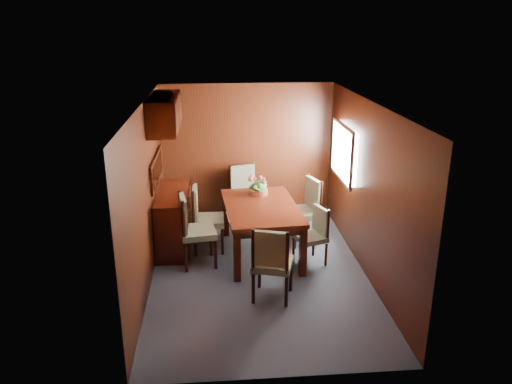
{
  "coord_description": "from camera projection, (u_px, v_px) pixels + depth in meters",
  "views": [
    {
      "loc": [
        -0.59,
        -6.35,
        3.4
      ],
      "look_at": [
        0.0,
        0.46,
        1.05
      ],
      "focal_mm": 35.0,
      "sensor_mm": 36.0,
      "label": 1
    }
  ],
  "objects": [
    {
      "name": "dining_table",
      "position": [
        261.0,
        212.0,
        7.47
      ],
      "size": [
        1.18,
        1.76,
        0.79
      ],
      "rotation": [
        0.0,
        0.0,
        0.07
      ],
      "color": "black",
      "rests_on": "ground"
    },
    {
      "name": "sideboard",
      "position": [
        174.0,
        219.0,
        7.83
      ],
      "size": [
        0.48,
        1.4,
        0.9
      ],
      "primitive_type": "cube",
      "color": "black",
      "rests_on": "ground"
    },
    {
      "name": "chair_right_far",
      "position": [
        306.0,
        207.0,
        7.97
      ],
      "size": [
        0.6,
        0.62,
        1.06
      ],
      "rotation": [
        0.0,
        0.0,
        1.86
      ],
      "color": "black",
      "rests_on": "ground"
    },
    {
      "name": "room_shell",
      "position": [
        249.0,
        156.0,
        6.91
      ],
      "size": [
        3.06,
        4.52,
        2.41
      ],
      "color": "black",
      "rests_on": "ground"
    },
    {
      "name": "chair_head",
      "position": [
        272.0,
        260.0,
        6.23
      ],
      "size": [
        0.6,
        0.58,
        1.02
      ],
      "rotation": [
        0.0,
        0.0,
        -0.29
      ],
      "color": "black",
      "rests_on": "ground"
    },
    {
      "name": "chair_foot",
      "position": [
        245.0,
        191.0,
        8.78
      ],
      "size": [
        0.6,
        0.59,
        1.03
      ],
      "rotation": [
        0.0,
        0.0,
        3.44
      ],
      "color": "black",
      "rests_on": "ground"
    },
    {
      "name": "chair_left_near",
      "position": [
        192.0,
        226.0,
        7.18
      ],
      "size": [
        0.56,
        0.58,
        1.08
      ],
      "rotation": [
        0.0,
        0.0,
        -1.42
      ],
      "color": "black",
      "rests_on": "ground"
    },
    {
      "name": "chair_left_far",
      "position": [
        203.0,
        215.0,
        7.66
      ],
      "size": [
        0.48,
        0.5,
        1.04
      ],
      "rotation": [
        0.0,
        0.0,
        -1.57
      ],
      "color": "black",
      "rests_on": "ground"
    },
    {
      "name": "ground",
      "position": [
        259.0,
        272.0,
        7.14
      ],
      "size": [
        4.5,
        4.5,
        0.0
      ],
      "primitive_type": "plane",
      "color": "#3A434F",
      "rests_on": "ground"
    },
    {
      "name": "chair_right_near",
      "position": [
        314.0,
        232.0,
        7.28
      ],
      "size": [
        0.51,
        0.52,
        0.87
      ],
      "rotation": [
        0.0,
        0.0,
        1.91
      ],
      "color": "black",
      "rests_on": "ground"
    },
    {
      "name": "flower_centerpiece",
      "position": [
        259.0,
        185.0,
        7.86
      ],
      "size": [
        0.31,
        0.31,
        0.31
      ],
      "color": "#B06135",
      "rests_on": "dining_table"
    }
  ]
}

